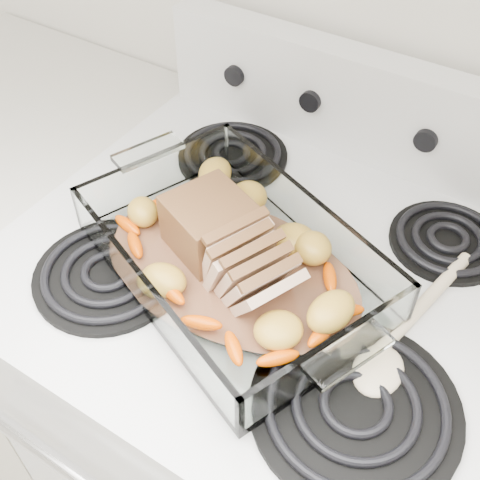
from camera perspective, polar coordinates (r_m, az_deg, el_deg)
The scene contains 6 objects.
electric_range at distance 1.25m, azimuth 2.94°, elevation -15.98°, with size 0.78×0.70×1.12m.
counter_left at distance 1.54m, azimuth -18.94°, elevation -3.62°, with size 0.58×0.68×0.93m.
baking_dish at distance 0.83m, azimuth -0.75°, elevation -2.15°, with size 0.41×0.27×0.08m.
pork_roast at distance 0.82m, azimuth -2.00°, elevation -0.26°, with size 0.22×0.10×0.08m.
roast_vegetables at distance 0.84m, azimuth 0.37°, elevation -0.17°, with size 0.36×0.19×0.04m.
wooden_spoon at distance 0.80m, azimuth 14.87°, elevation -9.11°, with size 0.07×0.28×0.02m.
Camera 1 is at (0.26, 1.13, 1.58)m, focal length 45.00 mm.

